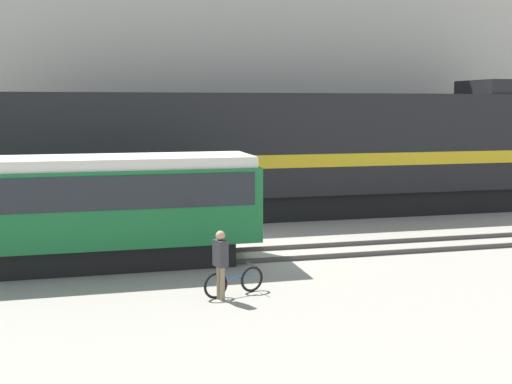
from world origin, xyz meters
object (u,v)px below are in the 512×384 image
object	(u,v)px
streetcar	(40,206)
bicycle	(234,282)
person	(221,258)
freight_locomotive	(296,153)

from	to	relation	value
streetcar	bicycle	xyz separation A→B (m)	(4.57, -3.60, -1.43)
streetcar	person	world-z (taller)	streetcar
freight_locomotive	person	xyz separation A→B (m)	(-5.10, -10.31, -1.58)
bicycle	streetcar	bearing A→B (deg)	141.76
streetcar	person	bearing A→B (deg)	-42.82
person	streetcar	bearing A→B (deg)	137.18
freight_locomotive	streetcar	bearing A→B (deg)	-145.34
freight_locomotive	streetcar	distance (m)	11.33
bicycle	person	bearing A→B (deg)	-143.14
bicycle	person	distance (m)	0.81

